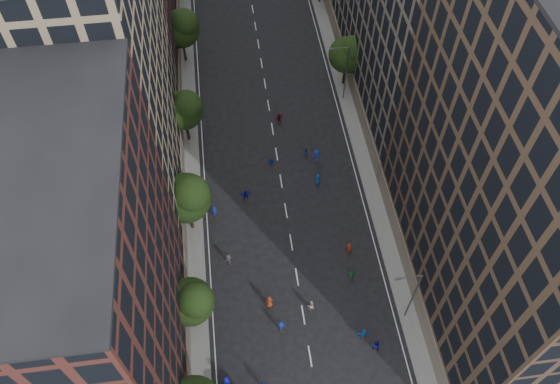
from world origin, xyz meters
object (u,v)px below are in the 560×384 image
at_px(streetlamp_near, 412,294).
at_px(skater_0, 226,382).
at_px(streetlamp_far, 345,70).
at_px(skater_2, 376,345).

height_order(streetlamp_near, skater_0, streetlamp_near).
relative_size(streetlamp_far, skater_2, 5.19).
height_order(streetlamp_far, skater_0, streetlamp_far).
distance_m(streetlamp_far, skater_2, 36.46).
relative_size(skater_0, skater_2, 1.10).
relative_size(streetlamp_near, skater_0, 4.73).
bearing_deg(skater_2, streetlamp_far, -84.74).
xyz_separation_m(streetlamp_near, skater_2, (-3.73, -3.02, -4.30)).
bearing_deg(skater_2, streetlamp_near, -129.83).
xyz_separation_m(skater_0, skater_2, (15.14, 1.78, -0.08)).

